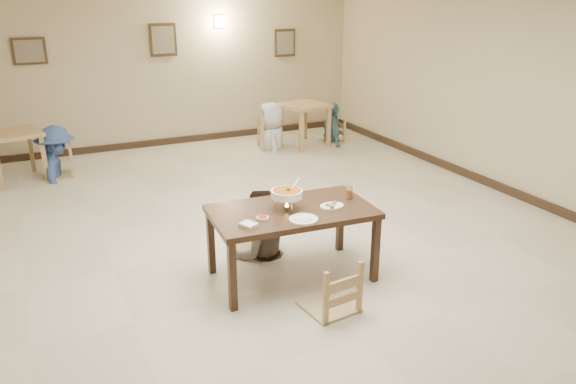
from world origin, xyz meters
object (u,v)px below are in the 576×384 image
bg_table_right (303,111)px  bg_diner_d (333,102)px  bg_table_left (13,141)px  bg_diner_c (272,102)px  main_table (292,216)px  bg_chair_rr (332,120)px  curry_warmer (287,194)px  chair_near (330,261)px  chair_far (256,207)px  bg_chair_lr (55,146)px  bg_diner_b (52,126)px  bg_chair_rl (272,122)px  drink_glass (349,193)px  main_diner (258,190)px

bg_table_right → bg_diner_d: bg_diner_d is taller
bg_table_left → bg_diner_c: (4.46, 0.02, 0.23)m
bg_diner_d → main_table: bearing=158.9°
bg_diner_d → bg_chair_rr: bearing=-167.3°
main_table → curry_warmer: 0.26m
chair_near → curry_warmer: 0.87m
chair_far → bg_chair_lr: size_ratio=1.05×
main_table → bg_diner_b: bearing=116.6°
bg_diner_d → bg_chair_rl: bearing=98.6°
main_table → bg_diner_c: 5.14m
curry_warmer → bg_chair_rl: bearing=68.1°
chair_near → bg_diner_c: bearing=-115.0°
bg_diner_c → bg_chair_rr: bearing=101.1°
bg_chair_lr → bg_diner_b: size_ratio=0.61×
main_table → curry_warmer: curry_warmer is taller
drink_glass → bg_diner_c: bearing=76.1°
drink_glass → bg_table_left: (-3.28, 4.76, -0.19)m
bg_table_right → main_table: bearing=-118.0°
chair_near → bg_chair_rr: bearing=-126.4°
bg_chair_rr → chair_near: bearing=-26.5°
bg_table_right → bg_chair_rr: (0.64, -0.02, -0.24)m
bg_chair_rr → bg_diner_b: bearing=-86.8°
bg_table_right → bg_chair_rl: 0.66m
bg_table_left → bg_chair_rr: (5.73, -0.07, -0.22)m
main_diner → bg_diner_c: bearing=-115.5°
curry_warmer → chair_near: bearing=-82.0°
chair_far → bg_diner_d: size_ratio=0.67×
bg_table_left → main_table: bearing=-61.5°
main_diner → bg_chair_rr: 5.17m
bg_diner_b → main_diner: bearing=-148.4°
bg_table_left → bg_diner_b: 0.63m
bg_chair_rl → bg_diner_c: size_ratio=0.58×
bg_table_left → curry_warmer: bearing=-61.9°
main_table → bg_diner_c: bg_diner_c is taller
chair_near → bg_table_left: 6.09m
bg_chair_rr → bg_diner_c: 1.35m
curry_warmer → main_table: bearing=-16.1°
chair_far → bg_diner_b: bearing=122.0°
chair_near → drink_glass: size_ratio=7.32×
bg_diner_c → drink_glass: bearing=1.3°
main_table → drink_glass: 0.70m
chair_near → bg_diner_b: bg_diner_b is taller
bg_diner_c → bg_diner_d: bearing=101.1°
bg_chair_rl → drink_glass: bearing=178.0°
bg_chair_rr → main_diner: bearing=-35.7°
chair_far → curry_warmer: bearing=-81.9°
bg_table_left → bg_chair_rr: bearing=-0.7°
chair_near → drink_glass: (0.64, 0.73, 0.34)m
bg_table_left → bg_chair_rl: bearing=0.2°
bg_chair_lr → bg_diner_b: bearing=180.0°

